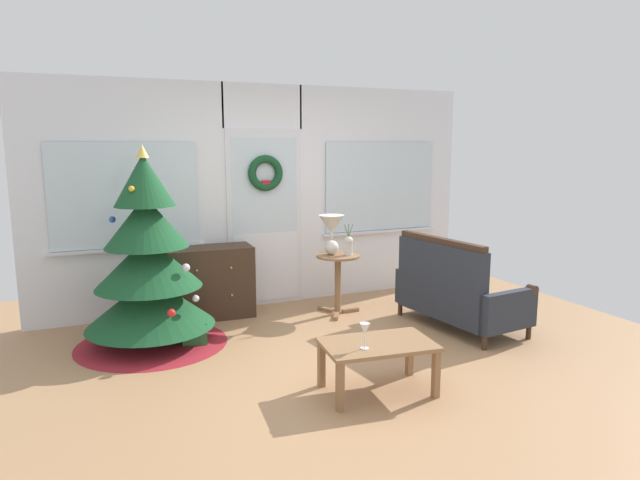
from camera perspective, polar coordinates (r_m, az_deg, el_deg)
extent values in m
plane|color=#AD7F56|center=(4.99, 2.04, -12.44)|extent=(6.76, 6.76, 0.00)
cube|color=white|center=(6.30, -19.11, 3.67)|extent=(2.15, 0.08, 2.55)
cube|color=white|center=(7.21, 5.90, 4.85)|extent=(2.15, 0.08, 2.55)
cube|color=white|center=(6.58, -5.92, 13.33)|extent=(0.94, 0.08, 0.50)
cube|color=silver|center=(6.58, -5.62, 2.21)|extent=(0.90, 0.05, 2.05)
cube|color=white|center=(6.66, -5.48, -2.72)|extent=(0.78, 0.02, 0.80)
cube|color=silver|center=(6.53, -5.62, 5.45)|extent=(0.78, 0.01, 1.10)
cube|color=silver|center=(6.24, -19.10, 4.31)|extent=(1.50, 0.01, 1.10)
cube|color=silver|center=(7.15, 6.14, 5.41)|extent=(1.50, 0.01, 1.10)
cube|color=silver|center=(6.30, -18.81, -0.87)|extent=(1.59, 0.06, 0.03)
cube|color=silver|center=(7.20, 6.10, 0.88)|extent=(1.59, 0.06, 0.03)
torus|color=#164424|center=(6.48, -5.53, 6.75)|extent=(0.41, 0.09, 0.41)
cube|color=red|center=(6.47, -5.47, 5.60)|extent=(0.10, 0.02, 0.10)
cylinder|color=#4C331E|center=(5.64, -16.67, -8.91)|extent=(0.10, 0.10, 0.24)
cone|color=maroon|center=(5.66, -16.64, -9.56)|extent=(1.42, 1.42, 0.10)
cone|color=#194C28|center=(5.55, -16.82, -5.98)|extent=(1.19, 1.19, 0.47)
cone|color=#194C28|center=(5.47, -17.02, -2.14)|extent=(0.98, 0.98, 0.47)
cone|color=#194C28|center=(5.40, -17.22, 1.80)|extent=(0.76, 0.76, 0.47)
cone|color=#194C28|center=(5.37, -17.42, 5.81)|extent=(0.55, 0.55, 0.47)
cone|color=#E0BC4C|center=(5.36, -17.56, 8.58)|extent=(0.12, 0.12, 0.12)
sphere|color=red|center=(5.07, -14.82, -7.14)|extent=(0.07, 0.07, 0.07)
sphere|color=gold|center=(5.20, -18.55, 4.95)|extent=(0.05, 0.05, 0.05)
sphere|color=silver|center=(5.30, -12.48, -5.80)|extent=(0.06, 0.06, 0.06)
sphere|color=#264CB2|center=(5.45, -20.29, 1.96)|extent=(0.06, 0.06, 0.06)
sphere|color=red|center=(5.26, -13.43, -2.77)|extent=(0.07, 0.07, 0.07)
sphere|color=gold|center=(5.64, -21.10, -4.63)|extent=(0.07, 0.07, 0.07)
sphere|color=silver|center=(5.26, -13.43, -2.75)|extent=(0.08, 0.08, 0.08)
cube|color=#3D281C|center=(6.27, -10.99, -4.21)|extent=(0.92, 0.46, 0.78)
sphere|color=tan|center=(5.99, -12.36, -3.05)|extent=(0.03, 0.03, 0.03)
sphere|color=tan|center=(6.05, -8.99, -2.81)|extent=(0.03, 0.03, 0.03)
sphere|color=tan|center=(6.06, -12.26, -5.82)|extent=(0.03, 0.03, 0.03)
sphere|color=tan|center=(6.12, -8.92, -5.56)|extent=(0.03, 0.03, 0.03)
cylinder|color=#3D281C|center=(5.92, 20.36, -8.71)|extent=(0.05, 0.05, 0.14)
cylinder|color=#3D281C|center=(6.74, 12.16, -6.08)|extent=(0.05, 0.05, 0.14)
cylinder|color=#3D281C|center=(5.49, 16.30, -9.93)|extent=(0.05, 0.05, 0.14)
cylinder|color=#3D281C|center=(6.37, 8.12, -6.90)|extent=(0.05, 0.05, 0.14)
cube|color=#282D38|center=(6.07, 14.06, -6.56)|extent=(0.85, 1.26, 0.14)
cube|color=#282D38|center=(5.77, 12.07, -3.41)|extent=(0.26, 1.19, 0.62)
cube|color=#3D281C|center=(5.71, 12.19, -0.09)|extent=(0.21, 1.16, 0.06)
cube|color=#282D38|center=(5.62, 18.67, -6.83)|extent=(0.67, 0.17, 0.38)
cylinder|color=#3D281C|center=(5.79, 20.67, -4.71)|extent=(0.10, 0.10, 0.09)
cube|color=#282D38|center=(6.49, 10.18, -4.25)|extent=(0.67, 0.17, 0.38)
cylinder|color=#3D281C|center=(6.64, 12.15, -2.49)|extent=(0.10, 0.10, 0.09)
cylinder|color=#8E6642|center=(6.21, 1.82, -1.64)|extent=(0.48, 0.48, 0.02)
cylinder|color=#8E6642|center=(6.28, 1.81, -4.64)|extent=(0.07, 0.07, 0.65)
cube|color=#8E6642|center=(6.43, 3.09, -7.11)|extent=(0.20, 0.05, 0.04)
cube|color=#8E6642|center=(6.45, 0.61, -7.04)|extent=(0.14, 0.20, 0.04)
cube|color=#8E6642|center=(6.21, 1.67, -7.72)|extent=(0.14, 0.20, 0.04)
sphere|color=silver|center=(6.20, 1.17, -0.76)|extent=(0.16, 0.16, 0.16)
cylinder|color=silver|center=(6.18, 1.17, 0.41)|extent=(0.02, 0.02, 0.06)
cone|color=silver|center=(6.16, 1.18, 1.61)|extent=(0.28, 0.28, 0.20)
cylinder|color=beige|center=(6.18, 2.90, -0.82)|extent=(0.09, 0.09, 0.16)
sphere|color=beige|center=(6.16, 2.91, -0.09)|extent=(0.10, 0.10, 0.10)
cylinder|color=#4C7042|center=(6.14, 2.75, 0.82)|extent=(0.07, 0.01, 0.17)
cylinder|color=#4C7042|center=(6.15, 2.92, 0.83)|extent=(0.01, 0.01, 0.18)
cylinder|color=#4C7042|center=(6.16, 3.09, 0.84)|extent=(0.07, 0.01, 0.17)
cube|color=#8E6642|center=(4.36, 5.88, -10.46)|extent=(0.89, 0.61, 0.03)
cube|color=#8E6642|center=(4.12, 2.04, -14.65)|extent=(0.05, 0.05, 0.37)
cube|color=#8E6642|center=(4.41, 11.66, -13.15)|extent=(0.05, 0.05, 0.37)
cube|color=#8E6642|center=(4.50, 0.14, -12.45)|extent=(0.05, 0.05, 0.37)
cube|color=#8E6642|center=(4.77, 9.06, -11.27)|extent=(0.05, 0.05, 0.37)
cylinder|color=silver|center=(4.22, 4.52, -10.88)|extent=(0.06, 0.06, 0.01)
cylinder|color=silver|center=(4.20, 4.53, -10.21)|extent=(0.01, 0.01, 0.10)
cone|color=silver|center=(4.17, 4.55, -8.99)|extent=(0.08, 0.08, 0.09)
cube|color=#266633|center=(5.50, -12.76, -9.25)|extent=(0.23, 0.21, 0.23)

